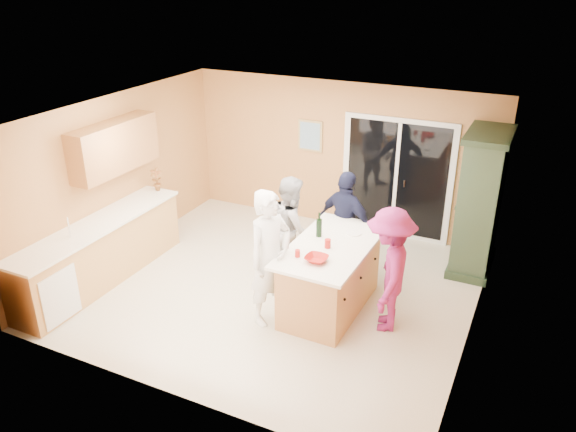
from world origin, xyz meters
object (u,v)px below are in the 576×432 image
at_px(woman_white, 270,258).
at_px(woman_navy, 346,224).
at_px(woman_magenta, 389,270).
at_px(kitchen_island, 330,279).
at_px(woman_grey, 292,228).
at_px(green_hutch, 480,204).

distance_m(woman_white, woman_navy, 1.67).
distance_m(woman_navy, woman_magenta, 1.47).
bearing_deg(kitchen_island, woman_grey, 147.80).
bearing_deg(woman_magenta, woman_white, -82.33).
bearing_deg(woman_grey, woman_magenta, -140.94).
bearing_deg(woman_magenta, green_hutch, 148.13).
distance_m(kitchen_island, woman_navy, 1.09).
xyz_separation_m(kitchen_island, woman_grey, (-0.84, 0.55, 0.35)).
xyz_separation_m(woman_navy, woman_magenta, (0.98, -1.10, 0.02)).
xyz_separation_m(green_hutch, woman_magenta, (-0.77, -2.13, -0.23)).
height_order(kitchen_island, woman_grey, woman_grey).
bearing_deg(green_hutch, woman_grey, -148.58).
relative_size(woman_white, woman_navy, 1.13).
height_order(woman_white, woman_grey, woman_white).
xyz_separation_m(green_hutch, woman_navy, (-1.75, -1.03, -0.25)).
xyz_separation_m(kitchen_island, woman_magenta, (0.82, -0.09, 0.38)).
relative_size(kitchen_island, woman_magenta, 1.12).
height_order(green_hutch, woman_white, green_hutch).
bearing_deg(kitchen_island, woman_white, -134.42).
height_order(woman_grey, woman_navy, woman_navy).
height_order(woman_navy, woman_magenta, woman_magenta).
height_order(kitchen_island, woman_white, woman_white).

